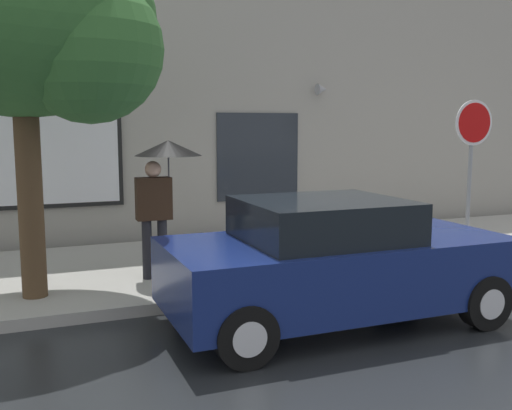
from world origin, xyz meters
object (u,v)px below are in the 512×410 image
at_px(parked_car, 334,262).
at_px(pedestrian_with_umbrella, 163,170).
at_px(fire_hydrant, 376,243).
at_px(street_tree, 34,23).
at_px(stop_sign, 472,146).

relative_size(parked_car, pedestrian_with_umbrella, 2.05).
xyz_separation_m(parked_car, fire_hydrant, (1.64, 1.58, -0.19)).
height_order(parked_car, street_tree, street_tree).
bearing_deg(street_tree, parked_car, -30.25).
bearing_deg(pedestrian_with_umbrella, stop_sign, -4.27).
xyz_separation_m(parked_car, stop_sign, (3.67, 1.87, 1.26)).
xyz_separation_m(fire_hydrant, stop_sign, (2.03, 0.29, 1.46)).
bearing_deg(stop_sign, street_tree, -179.75).
distance_m(fire_hydrant, street_tree, 5.67).
height_order(pedestrian_with_umbrella, stop_sign, stop_sign).
height_order(pedestrian_with_umbrella, street_tree, street_tree).
distance_m(fire_hydrant, pedestrian_with_umbrella, 3.43).
relative_size(parked_car, stop_sign, 1.55).
xyz_separation_m(fire_hydrant, pedestrian_with_umbrella, (-3.16, 0.67, 1.17)).
distance_m(parked_car, pedestrian_with_umbrella, 2.89).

